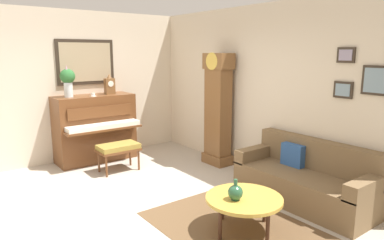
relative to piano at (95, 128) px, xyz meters
The scene contains 13 objects.
ground_plane 2.37m from the piano, 10.49° to the right, with size 6.40×6.00×0.10m, color #B2A899.
wall_left 0.95m from the piano, 132.27° to the right, with size 0.13×4.90×2.80m.
wall_back 3.09m from the piano, 41.50° to the left, with size 5.30×0.13×2.80m.
area_rug 3.59m from the piano, ahead, with size 2.10×1.50×0.01m, color brown.
piano is the anchor object (origin of this frame).
piano_bench 0.87m from the piano, ahead, with size 0.42×0.70×0.48m.
grandfather_clock 2.33m from the piano, 47.76° to the left, with size 0.52×0.34×2.03m.
couch 3.89m from the piano, 23.93° to the left, with size 1.90×0.80×0.84m.
coffee_table 3.63m from the piano, ahead, with size 0.88×0.88×0.42m.
mantel_clock 0.85m from the piano, 89.50° to the left, with size 0.13×0.18×0.38m.
flower_vase 1.04m from the piano, 89.70° to the right, with size 0.26×0.26×0.58m.
teacup 0.66m from the piano, 24.86° to the right, with size 0.12×0.12×0.06m.
green_jug 3.61m from the piano, ahead, with size 0.17×0.17×0.24m.
Camera 1 is at (4.00, -2.01, 2.04)m, focal length 32.64 mm.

